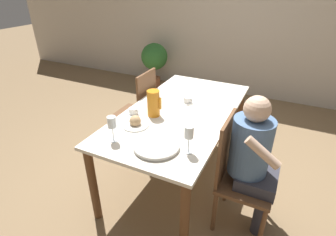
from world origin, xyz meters
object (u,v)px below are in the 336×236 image
wine_glass_juice (112,123)px  teacup_across (187,100)px  red_pitcher (153,103)px  chair_opposite (139,110)px  teacup_near_person (133,112)px  wine_glass_water (189,133)px  chair_person_side (237,173)px  potted_plant (154,58)px  serving_tray (156,146)px  person_seated (254,155)px  bread_plate (135,123)px

wine_glass_juice → teacup_across: wine_glass_juice is taller
red_pitcher → wine_glass_juice: red_pitcher is taller
chair_opposite → teacup_near_person: size_ratio=6.94×
red_pitcher → wine_glass_water: bearing=-38.4°
chair_person_side → teacup_across: size_ratio=6.94×
chair_opposite → teacup_across: (0.64, -0.09, 0.28)m
chair_opposite → wine_glass_water: 1.36m
chair_opposite → potted_plant: 2.03m
chair_person_side → teacup_across: 0.89m
red_pitcher → serving_tray: (0.27, -0.45, -0.11)m
teacup_across → wine_glass_juice: bearing=-105.5°
wine_glass_water → potted_plant: size_ratio=0.26×
red_pitcher → potted_plant: red_pitcher is taller
chair_opposite → person_seated: size_ratio=0.83×
chair_opposite → potted_plant: bearing=23.4°
teacup_across → bread_plate: size_ratio=0.61×
potted_plant → serving_tray: bearing=-61.1°
serving_tray → bread_plate: size_ratio=1.51×
chair_opposite → teacup_near_person: bearing=-151.8°
potted_plant → bread_plate: bearing=-64.6°
wine_glass_juice → serving_tray: 0.37m
person_seated → wine_glass_water: 0.55m
bread_plate → chair_person_side: bearing=5.4°
chair_person_side → serving_tray: 0.69m
red_pitcher → potted_plant: bearing=118.6°
teacup_near_person → serving_tray: 0.59m
red_pitcher → person_seated: bearing=-7.7°
wine_glass_water → teacup_across: 0.86m
teacup_across → serving_tray: (0.09, -0.83, -0.01)m
chair_opposite → serving_tray: (0.73, -0.92, 0.27)m
wine_glass_water → potted_plant: bearing=123.0°
chair_person_side → teacup_near_person: 1.05m
wine_glass_water → teacup_across: (-0.33, 0.78, -0.13)m
person_seated → teacup_near_person: person_seated is taller
person_seated → wine_glass_water: bearing=-57.7°
red_pitcher → wine_glass_water: size_ratio=1.11×
chair_opposite → red_pitcher: bearing=-135.5°
wine_glass_water → bread_plate: size_ratio=0.94×
wine_glass_water → wine_glass_juice: size_ratio=1.03×
wine_glass_juice → bread_plate: bearing=84.5°
chair_opposite → person_seated: 1.53m
chair_opposite → chair_person_side: bearing=-115.8°
red_pitcher → teacup_across: red_pitcher is taller
chair_person_side → red_pitcher: bearing=-100.5°
teacup_near_person → wine_glass_water: bearing=-26.2°
teacup_near_person → chair_opposite: bearing=118.2°
teacup_near_person → potted_plant: size_ratio=0.17×
chair_person_side → bread_plate: chair_person_side is taller
chair_person_side → teacup_across: bearing=-129.4°
person_seated → serving_tray: size_ratio=3.37×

